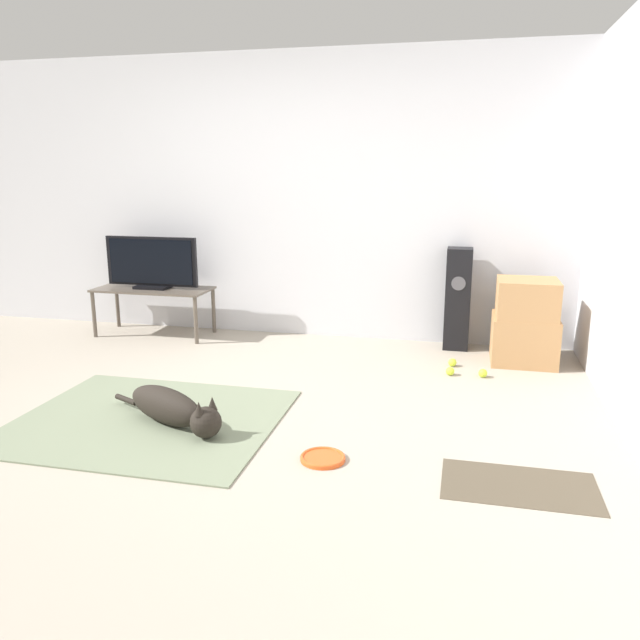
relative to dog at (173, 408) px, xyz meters
name	(u,v)px	position (x,y,z in m)	size (l,w,h in m)	color
ground_plane	(201,413)	(0.06, 0.24, -0.12)	(12.00, 12.00, 0.00)	#9E9384
wall_back	(288,198)	(0.06, 2.34, 1.15)	(8.00, 0.06, 2.55)	silver
area_rug	(148,420)	(-0.21, 0.05, -0.12)	(1.62, 1.40, 0.01)	slate
dog	(173,408)	(0.00, 0.00, 0.00)	(0.90, 0.49, 0.24)	black
frisbee	(323,458)	(0.98, -0.23, -0.11)	(0.25, 0.25, 0.03)	#DB511E
cardboard_box_lower	(524,339)	(2.17, 1.86, 0.07)	(0.51, 0.47, 0.38)	#A87A4C
cardboard_box_upper	(527,298)	(2.17, 1.84, 0.41)	(0.47, 0.43, 0.30)	#A87A4C
floor_speaker	(458,299)	(1.63, 2.16, 0.32)	(0.21, 0.22, 0.88)	black
tv_stand	(153,293)	(-1.15, 1.98, 0.28)	(1.08, 0.47, 0.45)	brown
tv	(152,263)	(-1.15, 1.98, 0.56)	(0.89, 0.20, 0.48)	black
tennis_ball_by_boxes	(450,371)	(1.61, 1.38, -0.09)	(0.07, 0.07, 0.07)	#C6E033
tennis_ball_near_speaker	(483,373)	(1.85, 1.39, -0.09)	(0.07, 0.07, 0.07)	#C6E033
tennis_ball_loose_on_carpet	(452,362)	(1.62, 1.61, -0.09)	(0.07, 0.07, 0.07)	#C6E033
door_mat	(519,485)	(2.00, -0.28, -0.12)	(0.76, 0.43, 0.01)	#4C4233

